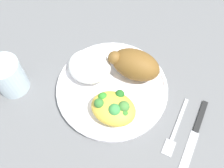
# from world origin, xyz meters

# --- Properties ---
(ground_plane) EXTENTS (2.00, 2.00, 0.00)m
(ground_plane) POSITION_xyz_m (0.00, 0.00, 0.00)
(ground_plane) COLOR slate
(plate) EXTENTS (0.26, 0.26, 0.02)m
(plate) POSITION_xyz_m (0.00, 0.00, 0.01)
(plate) COLOR white
(plate) RESTS_ON ground_plane
(roasted_chicken) EXTENTS (0.12, 0.07, 0.07)m
(roasted_chicken) POSITION_xyz_m (-0.03, -0.05, 0.05)
(roasted_chicken) COLOR brown
(roasted_chicken) RESTS_ON plate
(rice_pile) EXTENTS (0.10, 0.09, 0.05)m
(rice_pile) POSITION_xyz_m (0.06, -0.01, 0.04)
(rice_pile) COLOR white
(rice_pile) RESTS_ON plate
(mac_cheese_with_broccoli) EXTENTS (0.10, 0.08, 0.05)m
(mac_cheese_with_broccoli) POSITION_xyz_m (-0.03, 0.06, 0.04)
(mac_cheese_with_broccoli) COLOR gold
(mac_cheese_with_broccoli) RESTS_ON plate
(fork) EXTENTS (0.02, 0.14, 0.01)m
(fork) POSITION_xyz_m (-0.17, 0.03, 0.00)
(fork) COLOR #B2B2B7
(fork) RESTS_ON ground_plane
(knife) EXTENTS (0.02, 0.19, 0.01)m
(knife) POSITION_xyz_m (-0.21, 0.02, 0.00)
(knife) COLOR black
(knife) RESTS_ON ground_plane
(water_glass) EXTENTS (0.07, 0.07, 0.09)m
(water_glass) POSITION_xyz_m (0.22, 0.08, 0.04)
(water_glass) COLOR silver
(water_glass) RESTS_ON ground_plane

